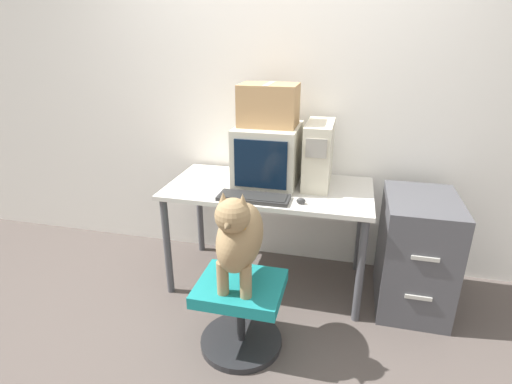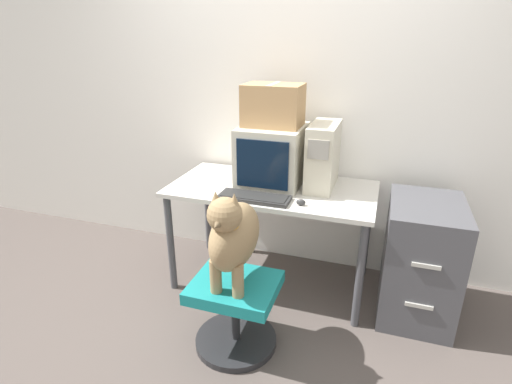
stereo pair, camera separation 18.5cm
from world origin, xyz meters
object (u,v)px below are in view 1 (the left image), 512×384
at_px(pc_tower, 319,154).
at_px(office_chair, 241,310).
at_px(dog, 239,235).
at_px(filing_cabinet, 415,253).
at_px(cardboard_box, 269,105).
at_px(keyboard, 254,197).
at_px(crt_monitor, 268,155).

relative_size(pc_tower, office_chair, 0.90).
xyz_separation_m(dog, filing_cabinet, (1.01, 0.67, -0.35)).
distance_m(pc_tower, cardboard_box, 0.47).
distance_m(keyboard, office_chair, 0.69).
xyz_separation_m(office_chair, dog, (-0.00, -0.01, 0.49)).
relative_size(keyboard, filing_cabinet, 0.59).
xyz_separation_m(crt_monitor, pc_tower, (0.34, 0.04, 0.02)).
bearing_deg(keyboard, pc_tower, 45.49).
distance_m(pc_tower, dog, 0.92).
bearing_deg(pc_tower, office_chair, -111.94).
distance_m(crt_monitor, cardboard_box, 0.34).
distance_m(pc_tower, filing_cabinet, 0.91).
distance_m(crt_monitor, filing_cabinet, 1.18).
bearing_deg(pc_tower, crt_monitor, -173.80).
bearing_deg(pc_tower, filing_cabinet, -12.06).
distance_m(pc_tower, office_chair, 1.14).
xyz_separation_m(crt_monitor, keyboard, (-0.02, -0.33, -0.19)).
bearing_deg(cardboard_box, filing_cabinet, -6.28).
bearing_deg(crt_monitor, keyboard, -93.35).
xyz_separation_m(crt_monitor, dog, (0.01, -0.78, -0.22)).
relative_size(keyboard, cardboard_box, 1.20).
distance_m(crt_monitor, keyboard, 0.38).
xyz_separation_m(pc_tower, filing_cabinet, (0.68, -0.15, -0.59)).
distance_m(crt_monitor, office_chair, 1.06).
bearing_deg(dog, filing_cabinet, 33.69).
relative_size(pc_tower, cardboard_box, 1.15).
bearing_deg(dog, office_chair, 90.00).
bearing_deg(pc_tower, cardboard_box, -174.44).
relative_size(pc_tower, dog, 0.75).
relative_size(crt_monitor, pc_tower, 1.08).
height_order(keyboard, office_chair, keyboard).
distance_m(keyboard, dog, 0.46).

